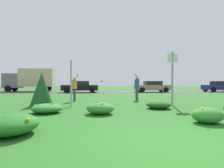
% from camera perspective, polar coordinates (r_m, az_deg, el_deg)
% --- Properties ---
extents(ground_plane, '(120.00, 120.00, 0.00)m').
position_cam_1_polar(ground_plane, '(14.75, 0.42, -4.37)').
color(ground_plane, '#26601E').
extents(highway_strip, '(120.00, 8.54, 0.01)m').
position_cam_1_polar(highway_strip, '(25.78, -2.33, -2.36)').
color(highway_strip, '#38383A').
rests_on(highway_strip, ground).
extents(highway_center_stripe, '(120.00, 0.16, 0.00)m').
position_cam_1_polar(highway_center_stripe, '(25.78, -2.33, -2.34)').
color(highway_center_stripe, yellow).
rests_on(highway_center_stripe, ground).
extents(daylily_clump_front_center, '(1.27, 1.38, 0.49)m').
position_cam_1_polar(daylily_clump_front_center, '(5.03, -28.73, -10.80)').
color(daylily_clump_front_center, '#23661E').
rests_on(daylily_clump_front_center, ground).
extents(daylily_clump_mid_left, '(1.20, 1.23, 0.41)m').
position_cam_1_polar(daylily_clump_mid_left, '(7.97, -19.36, -7.03)').
color(daylily_clump_mid_left, '#337F2D').
rests_on(daylily_clump_mid_left, ground).
extents(daylily_clump_mid_right, '(0.92, 0.82, 0.51)m').
position_cam_1_polar(daylily_clump_mid_right, '(6.35, 27.21, -8.54)').
color(daylily_clump_mid_right, '#337F2D').
rests_on(daylily_clump_mid_right, ground).
extents(daylily_clump_near_camera, '(1.07, 1.08, 0.47)m').
position_cam_1_polar(daylily_clump_near_camera, '(7.29, -3.60, -7.44)').
color(daylily_clump_near_camera, '#337F2D').
rests_on(daylily_clump_near_camera, ground).
extents(daylily_clump_front_left, '(1.14, 1.10, 0.38)m').
position_cam_1_polar(daylily_clump_front_left, '(9.05, 14.07, -6.19)').
color(daylily_clump_front_left, '#1E5619').
rests_on(daylily_clump_front_left, ground).
extents(sign_post_near_path, '(0.07, 0.10, 2.38)m').
position_cam_1_polar(sign_post_near_path, '(9.63, -12.44, 0.21)').
color(sign_post_near_path, '#93969B').
rests_on(sign_post_near_path, ground).
extents(sign_post_by_roadside, '(0.56, 0.10, 2.86)m').
position_cam_1_polar(sign_post_by_roadside, '(10.29, 18.03, 3.20)').
color(sign_post_by_roadside, '#93969B').
rests_on(sign_post_by_roadside, ground).
extents(evergreen_shrub_side, '(1.21, 1.21, 1.77)m').
position_cam_1_polar(evergreen_shrub_side, '(10.52, -20.73, -1.44)').
color(evergreen_shrub_side, '#1E5123').
rests_on(evergreen_shrub_side, ground).
extents(person_thrower_orange_shirt, '(0.43, 0.52, 1.79)m').
position_cam_1_polar(person_thrower_orange_shirt, '(12.47, -11.41, -0.82)').
color(person_thrower_orange_shirt, orange).
rests_on(person_thrower_orange_shirt, ground).
extents(person_catcher_blue_shirt, '(0.44, 0.53, 1.89)m').
position_cam_1_polar(person_catcher_blue_shirt, '(13.42, 7.62, -0.53)').
color(person_catcher_blue_shirt, '#2D4C9E').
rests_on(person_catcher_blue_shirt, ground).
extents(frisbee_orange, '(0.26, 0.26, 0.10)m').
position_cam_1_polar(frisbee_orange, '(12.94, -3.18, 0.86)').
color(frisbee_orange, orange).
extents(car_navy_leftmost, '(4.50, 2.00, 1.45)m').
position_cam_1_polar(car_navy_leftmost, '(29.47, 30.20, -0.63)').
color(car_navy_leftmost, navy).
rests_on(car_navy_leftmost, ground).
extents(car_tan_center_left, '(4.50, 2.00, 1.45)m').
position_cam_1_polar(car_tan_center_left, '(25.03, 12.20, -0.76)').
color(car_tan_center_left, '#937F60').
rests_on(car_tan_center_left, ground).
extents(car_black_center_right, '(4.50, 2.00, 1.45)m').
position_cam_1_polar(car_black_center_right, '(23.84, -9.75, -0.81)').
color(car_black_center_right, black).
rests_on(car_black_center_right, ground).
extents(box_truck_gray, '(6.70, 2.46, 3.20)m').
position_cam_1_polar(box_truck_gray, '(28.99, -23.58, 1.47)').
color(box_truck_gray, slate).
rests_on(box_truck_gray, ground).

